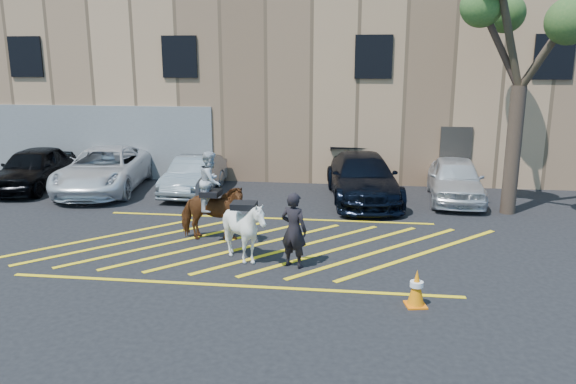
# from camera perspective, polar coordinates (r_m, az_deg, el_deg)

# --- Properties ---
(ground) EXTENTS (90.00, 90.00, 0.00)m
(ground) POSITION_cam_1_polar(r_m,az_deg,el_deg) (14.38, -3.45, -5.13)
(ground) COLOR black
(ground) RESTS_ON ground
(car_black_suv) EXTENTS (2.11, 4.48, 1.48)m
(car_black_suv) POSITION_cam_1_polar(r_m,az_deg,el_deg) (21.93, -24.44, 2.21)
(car_black_suv) COLOR black
(car_black_suv) RESTS_ON ground
(car_white_pickup) EXTENTS (3.16, 5.67, 1.50)m
(car_white_pickup) POSITION_cam_1_polar(r_m,az_deg,el_deg) (20.74, -18.15, 2.19)
(car_white_pickup) COLOR silver
(car_white_pickup) RESTS_ON ground
(car_silver_sedan) EXTENTS (1.48, 3.86, 1.26)m
(car_silver_sedan) POSITION_cam_1_polar(r_m,az_deg,el_deg) (19.61, -9.52, 1.70)
(car_silver_sedan) COLOR gray
(car_silver_sedan) RESTS_ON ground
(car_blue_suv) EXTENTS (2.76, 5.36, 1.49)m
(car_blue_suv) POSITION_cam_1_polar(r_m,az_deg,el_deg) (18.53, 7.59, 1.44)
(car_blue_suv) COLOR black
(car_blue_suv) RESTS_ON ground
(car_white_suv) EXTENTS (1.91, 4.22, 1.41)m
(car_white_suv) POSITION_cam_1_polar(r_m,az_deg,el_deg) (19.14, 16.63, 1.24)
(car_white_suv) COLOR silver
(car_white_suv) RESTS_ON ground
(handler) EXTENTS (0.74, 0.62, 1.72)m
(handler) POSITION_cam_1_polar(r_m,az_deg,el_deg) (12.49, 0.59, -3.88)
(handler) COLOR black
(handler) RESTS_ON ground
(warehouse) EXTENTS (32.42, 10.20, 7.30)m
(warehouse) POSITION_cam_1_polar(r_m,az_deg,el_deg) (25.52, 1.45, 11.44)
(warehouse) COLOR tan
(warehouse) RESTS_ON ground
(hatching_zone) EXTENTS (12.60, 5.12, 0.01)m
(hatching_zone) POSITION_cam_1_polar(r_m,az_deg,el_deg) (14.10, -3.67, -5.49)
(hatching_zone) COLOR yellow
(hatching_zone) RESTS_ON ground
(mounted_bay) EXTENTS (1.80, 0.88, 2.33)m
(mounted_bay) POSITION_cam_1_polar(r_m,az_deg,el_deg) (14.34, -7.78, -1.35)
(mounted_bay) COLOR brown
(mounted_bay) RESTS_ON ground
(saddled_white) EXTENTS (1.23, 1.38, 1.50)m
(saddled_white) POSITION_cam_1_polar(r_m,az_deg,el_deg) (12.87, -4.45, -3.86)
(saddled_white) COLOR white
(saddled_white) RESTS_ON ground
(traffic_cone) EXTENTS (0.45, 0.45, 0.73)m
(traffic_cone) POSITION_cam_1_polar(r_m,az_deg,el_deg) (11.00, 12.91, -9.47)
(traffic_cone) COLOR orange
(traffic_cone) RESTS_ON ground
(tree) EXTENTS (3.99, 4.37, 7.31)m
(tree) POSITION_cam_1_polar(r_m,az_deg,el_deg) (17.70, 22.97, 16.07)
(tree) COLOR #4E3B2F
(tree) RESTS_ON ground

